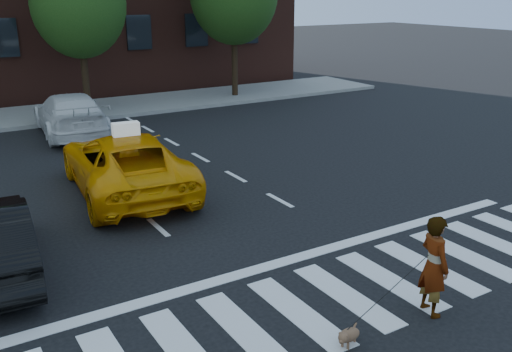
% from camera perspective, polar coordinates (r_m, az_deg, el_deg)
% --- Properties ---
extents(ground, '(120.00, 120.00, 0.00)m').
position_cam_1_polar(ground, '(10.02, 8.99, -11.74)').
color(ground, black).
rests_on(ground, ground).
extents(crosswalk, '(13.00, 2.40, 0.01)m').
position_cam_1_polar(crosswalk, '(10.02, 8.99, -11.71)').
color(crosswalk, silver).
rests_on(crosswalk, ground).
extents(stop_line, '(12.00, 0.30, 0.01)m').
position_cam_1_polar(stop_line, '(11.12, 3.61, -8.31)').
color(stop_line, silver).
rests_on(stop_line, ground).
extents(sidewalk_far, '(30.00, 4.00, 0.15)m').
position_cam_1_polar(sidewalk_far, '(25.16, -17.80, 6.16)').
color(sidewalk_far, slate).
rests_on(sidewalk_far, ground).
extents(taxi, '(3.11, 5.75, 1.53)m').
position_cam_1_polar(taxi, '(14.80, -12.90, 1.28)').
color(taxi, orange).
rests_on(taxi, ground).
extents(white_suv, '(2.50, 5.27, 1.48)m').
position_cam_1_polar(white_suv, '(21.32, -18.08, 5.91)').
color(white_suv, silver).
rests_on(white_suv, ground).
extents(woman, '(0.51, 0.68, 1.67)m').
position_cam_1_polar(woman, '(9.47, 17.37, -8.54)').
color(woman, '#999999').
rests_on(woman, ground).
extents(dog, '(0.50, 0.34, 0.30)m').
position_cam_1_polar(dog, '(8.70, 9.16, -15.50)').
color(dog, '#9B764E').
rests_on(dog, ground).
extents(taxi_sign, '(0.68, 0.35, 0.32)m').
position_cam_1_polar(taxi_sign, '(14.38, -12.89, 4.61)').
color(taxi_sign, white).
rests_on(taxi_sign, taxi).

